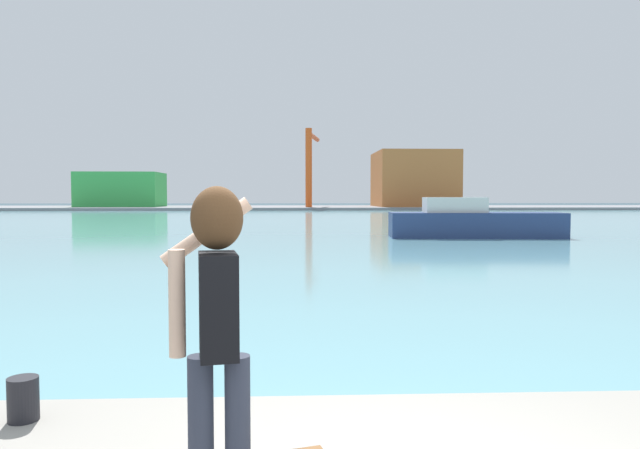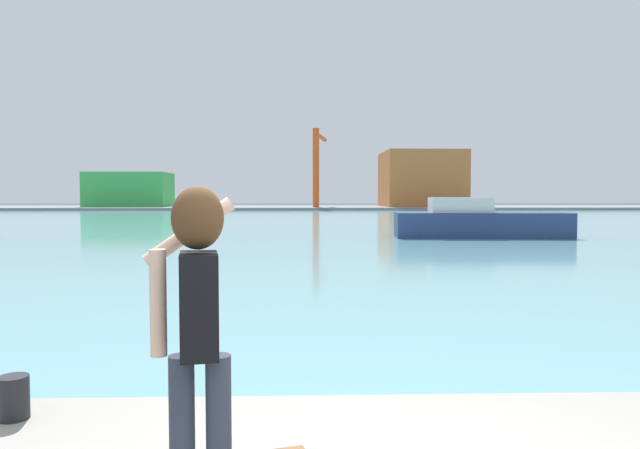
# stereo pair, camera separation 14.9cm
# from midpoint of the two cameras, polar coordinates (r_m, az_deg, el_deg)

# --- Properties ---
(ground_plane) EXTENTS (220.00, 220.00, 0.00)m
(ground_plane) POSITION_cam_midpoint_polar(r_m,az_deg,el_deg) (52.87, -1.37, 0.45)
(ground_plane) COLOR #334751
(harbor_water) EXTENTS (140.00, 100.00, 0.02)m
(harbor_water) POSITION_cam_midpoint_polar(r_m,az_deg,el_deg) (54.87, -1.38, 0.55)
(harbor_water) COLOR #6BA8B2
(harbor_water) RESTS_ON ground_plane
(far_shore_dock) EXTENTS (140.00, 20.00, 0.42)m
(far_shore_dock) POSITION_cam_midpoint_polar(r_m,az_deg,el_deg) (94.85, -1.55, 1.66)
(far_shore_dock) COLOR gray
(far_shore_dock) RESTS_ON ground_plane
(person_photographer) EXTENTS (0.53, 0.55, 1.74)m
(person_photographer) POSITION_cam_midpoint_polar(r_m,az_deg,el_deg) (3.24, -10.67, -8.31)
(person_photographer) COLOR #2D3342
(person_photographer) RESTS_ON quay_promenade
(harbor_bollard) EXTENTS (0.22, 0.22, 0.33)m
(harbor_bollard) POSITION_cam_midpoint_polar(r_m,az_deg,el_deg) (5.09, -27.08, -14.88)
(harbor_bollard) COLOR black
(harbor_bollard) RESTS_ON quay_promenade
(boat_moored) EXTENTS (9.14, 3.04, 2.12)m
(boat_moored) POSITION_cam_midpoint_polar(r_m,az_deg,el_deg) (31.71, 15.42, 0.21)
(boat_moored) COLOR navy
(boat_moored) RESTS_ON harbor_water
(warehouse_left) EXTENTS (12.73, 8.66, 5.49)m
(warehouse_left) POSITION_cam_midpoint_polar(r_m,az_deg,el_deg) (99.45, -18.14, 3.28)
(warehouse_left) COLOR green
(warehouse_left) RESTS_ON far_shore_dock
(warehouse_right) EXTENTS (12.49, 13.71, 8.93)m
(warehouse_right) POSITION_cam_midpoint_polar(r_m,az_deg,el_deg) (97.24, 9.93, 4.40)
(warehouse_right) COLOR #B26633
(warehouse_right) RESTS_ON far_shore_dock
(port_crane) EXTENTS (2.61, 10.75, 12.04)m
(port_crane) POSITION_cam_midpoint_polar(r_m,az_deg,el_deg) (90.81, -0.21, 6.52)
(port_crane) COLOR #D84C19
(port_crane) RESTS_ON far_shore_dock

